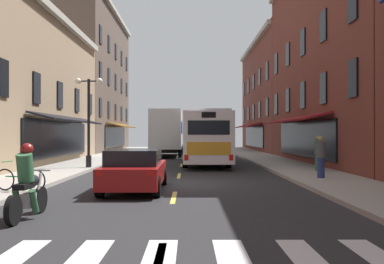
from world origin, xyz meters
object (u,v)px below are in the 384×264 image
(motorcycle_rider, at_px, (27,187))
(pedestrian_near, at_px, (319,152))
(box_truck, at_px, (167,133))
(sedan_mid, at_px, (135,170))
(pedestrian_mid, at_px, (321,157))
(street_lamp_twin, at_px, (89,117))
(transit_bus, at_px, (205,137))
(sedan_near, at_px, (172,145))
(bicycle_near, at_px, (20,179))

(motorcycle_rider, relative_size, pedestrian_near, 1.27)
(box_truck, relative_size, sedan_mid, 1.77)
(pedestrian_mid, distance_m, street_lamp_twin, 11.76)
(sedan_mid, distance_m, street_lamp_twin, 9.00)
(pedestrian_near, bearing_deg, street_lamp_twin, 75.88)
(motorcycle_rider, bearing_deg, street_lamp_twin, 97.23)
(pedestrian_mid, relative_size, street_lamp_twin, 0.35)
(sedan_mid, distance_m, pedestrian_mid, 7.41)
(transit_bus, xyz_separation_m, pedestrian_mid, (4.16, -9.89, -0.68))
(sedan_mid, relative_size, street_lamp_twin, 0.99)
(pedestrian_near, bearing_deg, box_truck, 23.80)
(sedan_near, height_order, motorcycle_rider, motorcycle_rider)
(pedestrian_near, distance_m, street_lamp_twin, 11.51)
(box_truck, xyz_separation_m, sedan_near, (-0.06, 10.33, -1.23))
(transit_bus, bearing_deg, sedan_near, 98.45)
(sedan_near, xyz_separation_m, street_lamp_twin, (-3.30, -23.57, 1.98))
(sedan_near, relative_size, pedestrian_near, 2.84)
(sedan_near, distance_m, motorcycle_rider, 36.38)
(sedan_mid, distance_m, bicycle_near, 3.49)
(pedestrian_near, bearing_deg, sedan_near, 13.94)
(pedestrian_mid, bearing_deg, pedestrian_near, -171.30)
(bicycle_near, bearing_deg, street_lamp_twin, 90.46)
(motorcycle_rider, bearing_deg, pedestrian_near, 47.95)
(box_truck, distance_m, sedan_near, 10.40)
(box_truck, relative_size, street_lamp_twin, 1.75)
(bicycle_near, bearing_deg, pedestrian_mid, 20.27)
(transit_bus, relative_size, sedan_mid, 2.46)
(bicycle_near, xyz_separation_m, pedestrian_mid, (10.22, 3.77, 0.47))
(box_truck, bearing_deg, pedestrian_mid, -69.62)
(sedan_near, relative_size, street_lamp_twin, 1.01)
(motorcycle_rider, xyz_separation_m, street_lamp_twin, (-1.62, 12.78, 1.99))
(transit_bus, bearing_deg, street_lamp_twin, -143.91)
(transit_bus, distance_m, box_truck, 9.20)
(motorcycle_rider, bearing_deg, sedan_mid, 69.35)
(transit_bus, xyz_separation_m, box_truck, (-2.77, 8.77, 0.30))
(motorcycle_rider, bearing_deg, box_truck, 86.17)
(motorcycle_rider, relative_size, street_lamp_twin, 0.45)
(sedan_mid, relative_size, motorcycle_rider, 2.19)
(box_truck, distance_m, street_lamp_twin, 13.68)
(box_truck, relative_size, pedestrian_mid, 4.95)
(box_truck, xyz_separation_m, pedestrian_mid, (6.93, -18.66, -0.98))
(bicycle_near, height_order, street_lamp_twin, street_lamp_twin)
(bicycle_near, bearing_deg, box_truck, 81.66)
(box_truck, bearing_deg, bicycle_near, -98.34)
(transit_bus, height_order, motorcycle_rider, transit_bus)
(sedan_near, height_order, pedestrian_mid, pedestrian_mid)
(sedan_mid, height_order, motorcycle_rider, motorcycle_rider)
(transit_bus, height_order, bicycle_near, transit_bus)
(pedestrian_near, xyz_separation_m, street_lamp_twin, (-11.18, 2.18, 1.70))
(sedan_near, bearing_deg, sedan_mid, -89.85)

